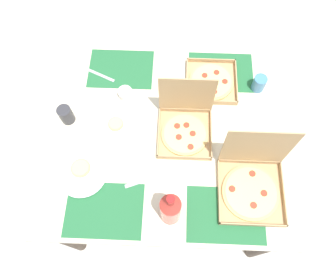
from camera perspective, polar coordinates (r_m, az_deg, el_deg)
ground_plane at (r=2.40m, az=0.00°, el=-7.68°), size 6.00×6.00×0.00m
dining_table at (r=1.77m, az=0.00°, el=-1.57°), size 1.25×1.09×0.78m
placemat_near_left at (r=1.58m, az=-11.09°, el=-12.84°), size 0.36×0.26×0.00m
placemat_near_right at (r=1.57m, az=10.04°, el=-13.65°), size 0.36×0.26×0.00m
placemat_far_left at (r=1.89m, az=-8.24°, el=11.31°), size 0.36×0.26×0.00m
placemat_far_right at (r=1.88m, az=9.21°, el=10.75°), size 0.36×0.26×0.00m
pizza_box_corner_left at (r=1.57m, az=14.49°, el=-8.17°), size 0.31×0.32×0.34m
pizza_box_center at (r=1.64m, az=3.02°, el=1.60°), size 0.27×0.27×0.31m
pizza_box_edge_far at (r=1.82m, az=7.58°, el=9.14°), size 0.28×0.28×0.04m
plate_near_left at (r=1.64m, az=-14.75°, el=-6.61°), size 0.24×0.24×0.03m
plate_far_left at (r=1.70m, az=-9.65°, el=1.24°), size 0.20×0.20×0.03m
soda_bottle at (r=1.41m, az=0.42°, el=-12.94°), size 0.09×0.09×0.32m
cup_red at (r=1.74m, az=-17.40°, el=3.32°), size 0.07×0.07×0.10m
cup_clear_left at (r=1.83m, az=15.65°, el=8.61°), size 0.07×0.07×0.09m
condiment_bowl at (r=1.77m, az=-7.47°, el=7.14°), size 0.08×0.08×0.05m
knife_by_far_right at (r=1.58m, az=-3.88°, el=-7.89°), size 0.20×0.09×0.00m
fork_by_far_left at (r=1.88m, az=-11.90°, el=10.20°), size 0.18×0.09×0.00m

